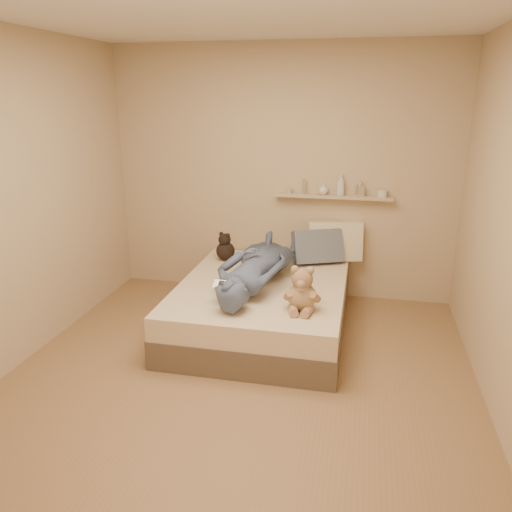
% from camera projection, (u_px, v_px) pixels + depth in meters
% --- Properties ---
extents(room, '(3.80, 3.80, 3.80)m').
position_uv_depth(room, '(236.00, 216.00, 3.44)').
color(room, '#876145').
rests_on(room, ground).
extents(bed, '(1.50, 1.90, 0.45)m').
position_uv_depth(bed, '(262.00, 306.00, 4.63)').
color(bed, brown).
rests_on(bed, floor).
extents(game_console, '(0.19, 0.08, 0.07)m').
position_uv_depth(game_console, '(225.00, 285.00, 4.05)').
color(game_console, silver).
rests_on(game_console, bed).
extents(teddy_bear, '(0.31, 0.30, 0.38)m').
position_uv_depth(teddy_bear, '(302.00, 292.00, 3.94)').
color(teddy_bear, '#9F8157').
rests_on(teddy_bear, bed).
extents(dark_plush, '(0.19, 0.19, 0.30)m').
position_uv_depth(dark_plush, '(225.00, 248.00, 5.16)').
color(dark_plush, black).
rests_on(dark_plush, bed).
extents(pillow_cream, '(0.58, 0.33, 0.42)m').
position_uv_depth(pillow_cream, '(335.00, 241.00, 5.15)').
color(pillow_cream, beige).
rests_on(pillow_cream, bed).
extents(pillow_grey, '(0.56, 0.43, 0.37)m').
position_uv_depth(pillow_grey, '(318.00, 247.00, 5.07)').
color(pillow_grey, slate).
rests_on(pillow_grey, bed).
extents(person, '(0.74, 1.59, 0.37)m').
position_uv_depth(person, '(257.00, 265.00, 4.48)').
color(person, '#474D70').
rests_on(person, bed).
extents(wall_shelf, '(1.20, 0.12, 0.03)m').
position_uv_depth(wall_shelf, '(333.00, 197.00, 5.10)').
color(wall_shelf, tan).
rests_on(wall_shelf, wall_back).
extents(shelf_bottles, '(1.03, 0.13, 0.22)m').
position_uv_depth(shelf_bottles, '(341.00, 188.00, 5.05)').
color(shelf_bottles, '#B6AD9C').
rests_on(shelf_bottles, wall_shelf).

